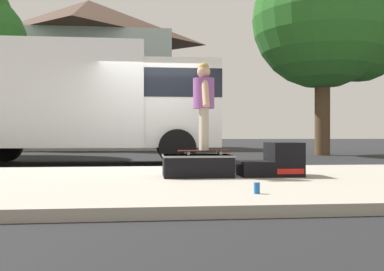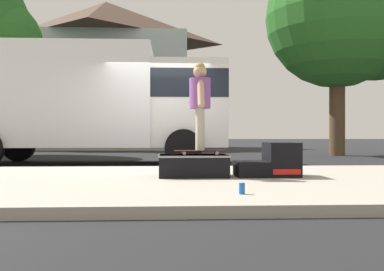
{
  "view_description": "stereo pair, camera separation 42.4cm",
  "coord_description": "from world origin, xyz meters",
  "px_view_note": "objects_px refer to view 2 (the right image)",
  "views": [
    {
      "loc": [
        -0.14,
        -9.35,
        0.76
      ],
      "look_at": [
        0.68,
        -1.67,
        0.75
      ],
      "focal_mm": 40.58,
      "sensor_mm": 36.0,
      "label": 1
    },
    {
      "loc": [
        0.29,
        -9.38,
        0.76
      ],
      "look_at": [
        0.68,
        -1.67,
        0.75
      ],
      "focal_mm": 40.58,
      "sensor_mm": 36.0,
      "label": 2
    }
  ],
  "objects_px": {
    "skateboard": "(200,151)",
    "box_truck": "(94,99)",
    "kicker_ramp": "(272,162)",
    "soda_can": "(242,188)",
    "skate_box": "(193,165)",
    "skater_kid": "(200,99)",
    "street_tree_neighbour": "(345,21)"
  },
  "relations": [
    {
      "from": "skateboard",
      "to": "box_truck",
      "type": "relative_size",
      "value": 0.11
    },
    {
      "from": "kicker_ramp",
      "to": "skateboard",
      "type": "bearing_deg",
      "value": 178.96
    },
    {
      "from": "skateboard",
      "to": "soda_can",
      "type": "bearing_deg",
      "value": -81.07
    },
    {
      "from": "kicker_ramp",
      "to": "box_truck",
      "type": "distance_m",
      "value": 6.26
    },
    {
      "from": "soda_can",
      "to": "box_truck",
      "type": "height_order",
      "value": "box_truck"
    },
    {
      "from": "skate_box",
      "to": "box_truck",
      "type": "height_order",
      "value": "box_truck"
    },
    {
      "from": "skate_box",
      "to": "soda_can",
      "type": "xyz_separation_m",
      "value": [
        0.42,
        -1.99,
        -0.12
      ]
    },
    {
      "from": "kicker_ramp",
      "to": "skateboard",
      "type": "height_order",
      "value": "kicker_ramp"
    },
    {
      "from": "kicker_ramp",
      "to": "soda_can",
      "type": "bearing_deg",
      "value": -111.9
    },
    {
      "from": "skate_box",
      "to": "kicker_ramp",
      "type": "height_order",
      "value": "kicker_ramp"
    },
    {
      "from": "skater_kid",
      "to": "street_tree_neighbour",
      "type": "distance_m",
      "value": 11.37
    },
    {
      "from": "street_tree_neighbour",
      "to": "soda_can",
      "type": "bearing_deg",
      "value": -117.29
    },
    {
      "from": "soda_can",
      "to": "box_truck",
      "type": "bearing_deg",
      "value": 111.85
    },
    {
      "from": "skater_kid",
      "to": "soda_can",
      "type": "distance_m",
      "value": 2.33
    },
    {
      "from": "skate_box",
      "to": "kicker_ramp",
      "type": "xyz_separation_m",
      "value": [
        1.22,
        -0.0,
        0.04
      ]
    },
    {
      "from": "skater_kid",
      "to": "box_truck",
      "type": "height_order",
      "value": "box_truck"
    },
    {
      "from": "skateboard",
      "to": "street_tree_neighbour",
      "type": "height_order",
      "value": "street_tree_neighbour"
    },
    {
      "from": "kicker_ramp",
      "to": "box_truck",
      "type": "relative_size",
      "value": 0.14
    },
    {
      "from": "skate_box",
      "to": "soda_can",
      "type": "distance_m",
      "value": 2.04
    },
    {
      "from": "skateboard",
      "to": "skater_kid",
      "type": "bearing_deg",
      "value": 0.0
    },
    {
      "from": "soda_can",
      "to": "street_tree_neighbour",
      "type": "distance_m",
      "value": 13.24
    },
    {
      "from": "kicker_ramp",
      "to": "skater_kid",
      "type": "relative_size",
      "value": 0.7
    },
    {
      "from": "street_tree_neighbour",
      "to": "skateboard",
      "type": "bearing_deg",
      "value": -123.7
    },
    {
      "from": "kicker_ramp",
      "to": "street_tree_neighbour",
      "type": "xyz_separation_m",
      "value": [
        4.86,
        8.98,
        4.61
      ]
    },
    {
      "from": "kicker_ramp",
      "to": "skater_kid",
      "type": "bearing_deg",
      "value": 178.96
    },
    {
      "from": "kicker_ramp",
      "to": "box_truck",
      "type": "height_order",
      "value": "box_truck"
    },
    {
      "from": "skateboard",
      "to": "box_truck",
      "type": "bearing_deg",
      "value": 116.59
    },
    {
      "from": "box_truck",
      "to": "skateboard",
      "type": "bearing_deg",
      "value": -63.41
    },
    {
      "from": "skateboard",
      "to": "box_truck",
      "type": "height_order",
      "value": "box_truck"
    },
    {
      "from": "skateboard",
      "to": "box_truck",
      "type": "xyz_separation_m",
      "value": [
        -2.47,
        4.93,
        1.19
      ]
    },
    {
      "from": "kicker_ramp",
      "to": "soda_can",
      "type": "xyz_separation_m",
      "value": [
        -0.8,
        -1.99,
        -0.15
      ]
    },
    {
      "from": "skate_box",
      "to": "box_truck",
      "type": "distance_m",
      "value": 5.66
    }
  ]
}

